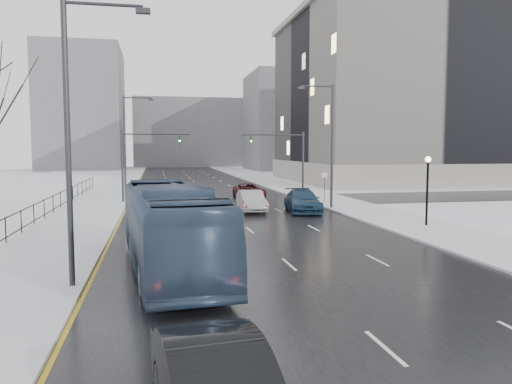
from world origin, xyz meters
TOP-DOWN VIEW (x-y plane):
  - road at (0.00, 60.00)m, footprint 16.00×150.00m
  - cross_road at (0.00, 48.00)m, footprint 130.00×10.00m
  - sidewalk_left at (-10.50, 60.00)m, footprint 5.00×150.00m
  - sidewalk_right at (10.50, 60.00)m, footprint 5.00×150.00m
  - park_strip at (-20.00, 60.00)m, footprint 14.00×150.00m
  - iron_fence at (-13.00, 30.00)m, footprint 0.06×70.00m
  - streetlight_r_mid at (8.17, 40.00)m, footprint 2.95×0.25m
  - streetlight_l_near at (-8.17, 20.00)m, footprint 2.95×0.25m
  - streetlight_l_far at (-8.17, 52.00)m, footprint 2.95×0.25m
  - lamppost_r_mid at (11.00, 30.00)m, footprint 0.36×0.36m
  - mast_signal_right at (7.33, 48.00)m, footprint 6.10×0.33m
  - mast_signal_left at (-7.33, 48.00)m, footprint 6.10×0.33m
  - no_uturn_sign at (9.20, 44.00)m, footprint 0.60×0.06m
  - civic_building at (35.00, 72.00)m, footprint 41.00×31.00m
  - bldg_far_right at (28.00, 115.00)m, footprint 24.00×20.00m
  - bldg_far_left at (-22.00, 125.00)m, footprint 18.00×22.00m
  - bldg_far_center at (4.00, 140.00)m, footprint 30.00×18.00m
  - bus at (-4.96, 21.97)m, footprint 4.13×12.70m
  - sedan_center_near at (-1.99, 34.74)m, footprint 2.27×4.45m
  - sedan_right_near at (1.74, 39.66)m, footprint 1.84×5.02m
  - sedan_right_cross at (3.50, 49.89)m, footprint 2.72×5.36m
  - sedan_right_far at (5.59, 38.67)m, footprint 3.10×6.11m
  - sedan_center_far at (-3.50, 57.48)m, footprint 1.59×3.95m

SIDE VIEW (x-z plane):
  - road at x=0.00m, z-range 0.00..0.04m
  - cross_road at x=0.00m, z-range 0.00..0.04m
  - park_strip at x=-20.00m, z-range 0.00..0.12m
  - sidewalk_left at x=-10.50m, z-range 0.00..0.16m
  - sidewalk_right at x=10.50m, z-range 0.00..0.16m
  - sedan_center_far at x=-3.50m, z-range 0.04..1.39m
  - sedan_center_near at x=-1.99m, z-range 0.04..1.49m
  - sedan_right_cross at x=3.50m, z-range 0.04..1.49m
  - sedan_right_near at x=1.74m, z-range 0.04..1.68m
  - sedan_right_far at x=5.59m, z-range 0.04..1.74m
  - iron_fence at x=-13.00m, z-range 0.26..1.56m
  - bus at x=-4.96m, z-range 0.04..3.51m
  - no_uturn_sign at x=9.20m, z-range 0.95..3.65m
  - lamppost_r_mid at x=11.00m, z-range 0.80..5.08m
  - mast_signal_right at x=7.33m, z-range 0.86..7.36m
  - mast_signal_left at x=-7.33m, z-range 0.86..7.36m
  - streetlight_r_mid at x=8.17m, z-range 0.62..10.62m
  - streetlight_l_near at x=-8.17m, z-range 0.62..10.62m
  - streetlight_l_far at x=-8.17m, z-range 0.62..10.62m
  - bldg_far_center at x=4.00m, z-range 0.00..18.00m
  - bldg_far_right at x=28.00m, z-range 0.00..22.00m
  - civic_building at x=35.00m, z-range -1.19..23.61m
  - bldg_far_left at x=-22.00m, z-range 0.00..28.00m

